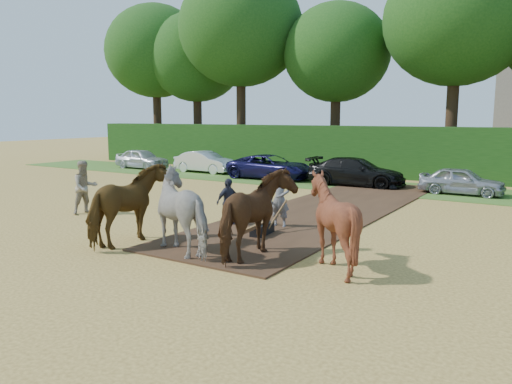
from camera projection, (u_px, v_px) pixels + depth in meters
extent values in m
plane|color=gold|center=(180.00, 243.00, 14.27)|extent=(120.00, 120.00, 0.00)
cube|color=#472D1C|center=(329.00, 209.00, 19.33)|extent=(4.50, 17.00, 0.05)
cube|color=#38601E|center=(358.00, 185.00, 25.97)|extent=(50.00, 5.00, 0.03)
cube|color=#14380F|center=(386.00, 152.00, 29.51)|extent=(46.00, 1.60, 3.00)
imported|color=#B9AC91|center=(85.00, 187.00, 18.42)|extent=(0.98, 1.13, 1.98)
imported|color=#282A36|center=(228.00, 202.00, 16.43)|extent=(0.61, 0.99, 1.58)
imported|color=brown|center=(129.00, 205.00, 13.97)|extent=(1.45, 2.76, 2.25)
imported|color=beige|center=(190.00, 210.00, 13.25)|extent=(2.39, 2.10, 2.25)
imported|color=#4F3119|center=(257.00, 215.00, 12.52)|extent=(1.45, 2.76, 2.25)
imported|color=brown|center=(332.00, 221.00, 11.80)|extent=(1.99, 2.20, 2.25)
cube|color=black|center=(262.00, 230.00, 15.07)|extent=(0.46, 0.99, 0.37)
cube|color=brown|center=(252.00, 228.00, 14.48)|extent=(0.24, 1.50, 0.11)
cylinder|color=brown|center=(264.00, 213.00, 15.64)|extent=(0.31, 1.07, 0.79)
cylinder|color=brown|center=(277.00, 214.00, 15.43)|extent=(0.12, 1.09, 0.79)
imported|color=gray|center=(280.00, 199.00, 16.09)|extent=(0.72, 0.51, 1.88)
imported|color=silver|center=(142.00, 159.00, 34.29)|extent=(4.09, 1.74, 1.38)
imported|color=silver|center=(205.00, 162.00, 31.88)|extent=(4.22, 1.56, 1.38)
imported|color=#181543|center=(270.00, 167.00, 28.64)|extent=(5.09, 2.41, 1.40)
imported|color=black|center=(356.00, 172.00, 25.84)|extent=(5.15, 2.32, 1.46)
imported|color=#9E9FA6|center=(462.00, 181.00, 22.92)|extent=(3.75, 1.52, 1.27)
cylinder|color=#382616|center=(158.00, 124.00, 42.88)|extent=(0.70, 0.70, 5.85)
ellipsoid|color=#163F11|center=(156.00, 51.00, 41.96)|extent=(8.40, 8.40, 7.73)
cylinder|color=#382616|center=(198.00, 127.00, 41.22)|extent=(0.70, 0.70, 5.40)
ellipsoid|color=#163F11|center=(197.00, 57.00, 40.37)|extent=(7.80, 7.80, 7.18)
cylinder|color=#382616|center=(241.00, 121.00, 37.66)|extent=(0.70, 0.70, 6.53)
ellipsoid|color=#163F11|center=(241.00, 28.00, 36.65)|extent=(9.20, 9.20, 8.46)
cylinder|color=#382616|center=(335.00, 130.00, 35.33)|extent=(0.70, 0.70, 5.17)
ellipsoid|color=#163F11|center=(337.00, 53.00, 34.52)|extent=(7.40, 7.40, 6.81)
cylinder|color=#382616|center=(451.00, 125.00, 30.21)|extent=(0.70, 0.70, 6.08)
ellipsoid|color=#163F11|center=(457.00, 18.00, 29.27)|extent=(8.60, 8.60, 7.91)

